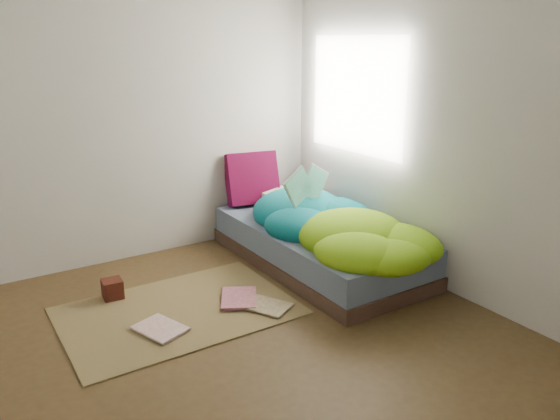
# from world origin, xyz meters

# --- Properties ---
(ground) EXTENTS (3.50, 3.50, 0.00)m
(ground) POSITION_xyz_m (0.00, 0.00, 0.00)
(ground) COLOR #47341B
(ground) RESTS_ON ground
(room_walls) EXTENTS (3.54, 3.54, 2.62)m
(room_walls) POSITION_xyz_m (0.01, 0.01, 1.63)
(room_walls) COLOR beige
(room_walls) RESTS_ON ground
(bed) EXTENTS (1.00, 2.00, 0.34)m
(bed) POSITION_xyz_m (1.22, 0.72, 0.17)
(bed) COLOR #39271F
(bed) RESTS_ON ground
(duvet) EXTENTS (0.96, 1.84, 0.34)m
(duvet) POSITION_xyz_m (1.22, 0.50, 0.51)
(duvet) COLOR #076075
(duvet) RESTS_ON bed
(rug) EXTENTS (1.60, 1.10, 0.01)m
(rug) POSITION_xyz_m (-0.15, 0.55, 0.01)
(rug) COLOR brown
(rug) RESTS_ON ground
(pillow_floral) EXTENTS (0.68, 0.55, 0.13)m
(pillow_floral) POSITION_xyz_m (1.40, 1.34, 0.41)
(pillow_floral) COLOR #F0E2CF
(pillow_floral) RESTS_ON bed
(pillow_magenta) EXTENTS (0.51, 0.24, 0.49)m
(pillow_magenta) POSITION_xyz_m (1.09, 1.62, 0.59)
(pillow_magenta) COLOR #4E051D
(pillow_magenta) RESTS_ON bed
(open_book) EXTENTS (0.43, 0.17, 0.25)m
(open_book) POSITION_xyz_m (1.14, 0.78, 0.81)
(open_book) COLOR green
(open_book) RESTS_ON duvet
(wooden_box) EXTENTS (0.15, 0.15, 0.14)m
(wooden_box) POSITION_xyz_m (-0.48, 1.01, 0.08)
(wooden_box) COLOR #370D0C
(wooden_box) RESTS_ON rug
(floor_book_a) EXTENTS (0.34, 0.40, 0.03)m
(floor_book_a) POSITION_xyz_m (-0.48, 0.31, 0.02)
(floor_book_a) COLOR silver
(floor_book_a) RESTS_ON rug
(floor_book_b) EXTENTS (0.40, 0.43, 0.03)m
(floor_book_b) POSITION_xyz_m (0.17, 0.51, 0.03)
(floor_book_b) COLOR pink
(floor_book_b) RESTS_ON rug
(floor_book_c) EXTENTS (0.36, 0.39, 0.02)m
(floor_book_c) POSITION_xyz_m (0.30, 0.18, 0.02)
(floor_book_c) COLOR tan
(floor_book_c) RESTS_ON rug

